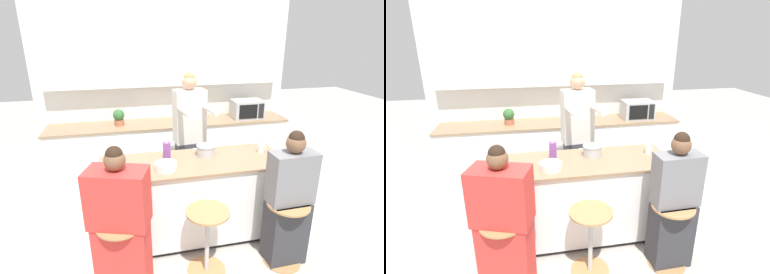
{
  "view_description": "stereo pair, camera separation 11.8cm",
  "coord_description": "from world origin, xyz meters",
  "views": [
    {
      "loc": [
        -0.67,
        -2.85,
        2.27
      ],
      "look_at": [
        0.0,
        0.07,
        1.19
      ],
      "focal_mm": 28.0,
      "sensor_mm": 36.0,
      "label": 1
    },
    {
      "loc": [
        -0.55,
        -2.88,
        2.27
      ],
      "look_at": [
        0.0,
        0.07,
        1.19
      ],
      "focal_mm": 28.0,
      "sensor_mm": 36.0,
      "label": 2
    }
  ],
  "objects": [
    {
      "name": "fruit_bowl",
      "position": [
        -0.61,
        -0.18,
        0.97
      ],
      "size": [
        0.2,
        0.2,
        0.07
      ],
      "color": "white",
      "rests_on": "kitchen_island"
    },
    {
      "name": "bar_stool_leftmost",
      "position": [
        -0.79,
        -0.6,
        0.4
      ],
      "size": [
        0.41,
        0.41,
        0.69
      ],
      "color": "tan",
      "rests_on": "ground_plane"
    },
    {
      "name": "microwave",
      "position": [
        1.22,
        1.48,
        1.07
      ],
      "size": [
        0.48,
        0.34,
        0.29
      ],
      "color": "#B2B5B7",
      "rests_on": "back_counter"
    },
    {
      "name": "person_wrapped_blanket",
      "position": [
        -0.78,
        -0.59,
        0.66
      ],
      "size": [
        0.57,
        0.43,
        1.41
      ],
      "rotation": [
        0.0,
        0.0,
        -0.31
      ],
      "color": "red",
      "rests_on": "ground_plane"
    },
    {
      "name": "coffee_cup_near",
      "position": [
        0.81,
        0.07,
        0.99
      ],
      "size": [
        0.1,
        0.07,
        0.1
      ],
      "color": "white",
      "rests_on": "kitchen_island"
    },
    {
      "name": "bar_stool_center",
      "position": [
        0.0,
        -0.58,
        0.4
      ],
      "size": [
        0.41,
        0.41,
        0.69
      ],
      "color": "tan",
      "rests_on": "ground_plane"
    },
    {
      "name": "banana_bunch",
      "position": [
        -0.83,
        -0.05,
        0.96
      ],
      "size": [
        0.13,
        0.1,
        0.04
      ],
      "color": "yellow",
      "rests_on": "kitchen_island"
    },
    {
      "name": "potted_plant",
      "position": [
        -0.78,
        1.52,
        1.05
      ],
      "size": [
        0.17,
        0.17,
        0.24
      ],
      "color": "#A86042",
      "rests_on": "back_counter"
    },
    {
      "name": "cooking_pot",
      "position": [
        0.17,
        0.12,
        1.0
      ],
      "size": [
        0.3,
        0.21,
        0.12
      ],
      "color": "#B7BABC",
      "rests_on": "kitchen_island"
    },
    {
      "name": "juice_carton",
      "position": [
        -0.27,
        0.11,
        1.04
      ],
      "size": [
        0.07,
        0.07,
        0.21
      ],
      "color": "#7A428E",
      "rests_on": "kitchen_island"
    },
    {
      "name": "kitchen_island",
      "position": [
        0.0,
        0.0,
        0.47
      ],
      "size": [
        1.98,
        0.7,
        0.94
      ],
      "color": "black",
      "rests_on": "ground_plane"
    },
    {
      "name": "person_seated_near",
      "position": [
        0.82,
        -0.59,
        0.64
      ],
      "size": [
        0.44,
        0.27,
        1.41
      ],
      "rotation": [
        0.0,
        0.0,
        0.02
      ],
      "color": "#333338",
      "rests_on": "ground_plane"
    },
    {
      "name": "bar_stool_rightmost",
      "position": [
        0.79,
        -0.63,
        0.4
      ],
      "size": [
        0.41,
        0.41,
        0.69
      ],
      "color": "tan",
      "rests_on": "ground_plane"
    },
    {
      "name": "back_counter",
      "position": [
        0.0,
        1.52,
        0.46
      ],
      "size": [
        3.66,
        0.59,
        0.93
      ],
      "color": "white",
      "rests_on": "ground_plane"
    },
    {
      "name": "wall_back",
      "position": [
        0.0,
        1.8,
        1.54
      ],
      "size": [
        3.94,
        0.22,
        2.7
      ],
      "color": "silver",
      "rests_on": "ground_plane"
    },
    {
      "name": "ground_plane",
      "position": [
        0.0,
        0.0,
        0.0
      ],
      "size": [
        16.0,
        16.0,
        0.0
      ],
      "primitive_type": "plane",
      "color": "#B2ADA3"
    },
    {
      "name": "person_cooking",
      "position": [
        0.11,
        0.68,
        0.89
      ],
      "size": [
        0.46,
        0.63,
        1.79
      ],
      "rotation": [
        0.0,
        0.0,
        0.12
      ],
      "color": "#383842",
      "rests_on": "ground_plane"
    },
    {
      "name": "mixing_bowl_steel",
      "position": [
        -0.32,
        -0.14,
        0.97
      ],
      "size": [
        0.22,
        0.22,
        0.07
      ],
      "color": "white",
      "rests_on": "kitchen_island"
    }
  ]
}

